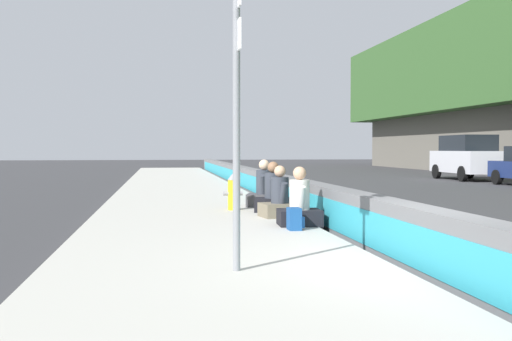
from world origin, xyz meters
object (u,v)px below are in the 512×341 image
object	(u,v)px
seated_person_far	(264,192)
seated_person_middle	(280,201)
seated_person_rear	(273,196)
parked_car_midline	(467,157)
fire_hydrant	(233,191)
seated_person_foreground	(299,207)
route_sign_post	(237,98)
backpack	(295,219)

from	to	relation	value
seated_person_far	seated_person_middle	bearing A→B (deg)	178.54
seated_person_rear	parked_car_midline	xyz separation A→B (m)	(15.32, -12.83, 0.68)
seated_person_far	parked_car_midline	bearing A→B (deg)	-42.36
fire_hydrant	seated_person_foreground	bearing A→B (deg)	-163.49
seated_person_far	parked_car_midline	distance (m)	19.05
seated_person_foreground	seated_person_far	world-z (taller)	seated_person_far
seated_person_rear	seated_person_far	world-z (taller)	seated_person_far
fire_hydrant	seated_person_middle	world-z (taller)	seated_person_middle
parked_car_midline	seated_person_far	bearing A→B (deg)	137.64
seated_person_middle	parked_car_midline	size ratio (longest dim) A/B	0.23
route_sign_post	seated_person_middle	world-z (taller)	route_sign_post
route_sign_post	seated_person_rear	bearing A→B (deg)	-13.93
route_sign_post	seated_person_foreground	bearing A→B (deg)	-22.41
route_sign_post	seated_person_middle	bearing A→B (deg)	-16.02
backpack	seated_person_rear	bearing A→B (deg)	-3.47
seated_person_foreground	route_sign_post	bearing A→B (deg)	157.59
route_sign_post	seated_person_foreground	size ratio (longest dim) A/B	3.21
seated_person_foreground	backpack	distance (m)	0.70
backpack	parked_car_midline	size ratio (longest dim) A/B	0.08
backpack	seated_person_middle	bearing A→B (deg)	-3.67
seated_person_foreground	seated_person_middle	distance (m)	1.48
seated_person_rear	route_sign_post	bearing A→B (deg)	166.07
route_sign_post	seated_person_rear	distance (m)	7.17
seated_person_rear	backpack	world-z (taller)	seated_person_rear
seated_person_foreground	seated_person_far	bearing A→B (deg)	0.53
seated_person_rear	parked_car_midline	world-z (taller)	parked_car_midline
fire_hydrant	parked_car_midline	distance (m)	20.21
fire_hydrant	seated_person_rear	xyz separation A→B (m)	(-0.49, -0.88, -0.08)
fire_hydrant	parked_car_midline	world-z (taller)	parked_car_midline
seated_person_far	fire_hydrant	bearing A→B (deg)	131.02
seated_person_foreground	backpack	bearing A→B (deg)	160.07
seated_person_foreground	seated_person_rear	xyz separation A→B (m)	(2.61, 0.04, 0.01)
route_sign_post	backpack	size ratio (longest dim) A/B	9.00
seated_person_foreground	seated_person_rear	distance (m)	2.61
parked_car_midline	route_sign_post	bearing A→B (deg)	146.71
seated_person_foreground	seated_person_middle	world-z (taller)	seated_person_foreground
route_sign_post	seated_person_far	xyz separation A→B (m)	(8.02, -1.68, -1.70)
fire_hydrant	seated_person_far	size ratio (longest dim) A/B	0.74
seated_person_far	seated_person_foreground	bearing A→B (deg)	-179.47
route_sign_post	seated_person_far	bearing A→B (deg)	-11.81
seated_person_middle	seated_person_far	xyz separation A→B (m)	(2.39, -0.06, 0.03)
seated_person_foreground	parked_car_midline	size ratio (longest dim) A/B	0.23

